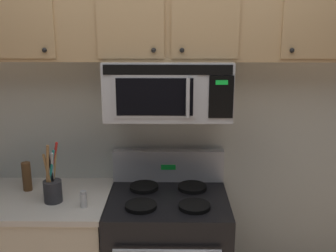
{
  "coord_description": "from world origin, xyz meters",
  "views": [
    {
      "loc": [
        0.03,
        -1.93,
        2.0
      ],
      "look_at": [
        0.0,
        0.49,
        1.35
      ],
      "focal_mm": 43.42,
      "sensor_mm": 36.0,
      "label": 1
    }
  ],
  "objects_px": {
    "salt_shaker": "(83,199)",
    "utensil_crock_charcoal": "(52,186)",
    "over_range_microwave": "(168,89)",
    "pepper_mill": "(27,176)"
  },
  "relations": [
    {
      "from": "salt_shaker",
      "to": "over_range_microwave",
      "type": "bearing_deg",
      "value": 26.88
    },
    {
      "from": "over_range_microwave",
      "to": "salt_shaker",
      "type": "xyz_separation_m",
      "value": [
        -0.5,
        -0.25,
        -0.62
      ]
    },
    {
      "from": "over_range_microwave",
      "to": "pepper_mill",
      "type": "bearing_deg",
      "value": -179.24
    },
    {
      "from": "over_range_microwave",
      "to": "pepper_mill",
      "type": "distance_m",
      "value": 1.09
    },
    {
      "from": "pepper_mill",
      "to": "salt_shaker",
      "type": "bearing_deg",
      "value": -29.93
    },
    {
      "from": "salt_shaker",
      "to": "utensil_crock_charcoal",
      "type": "bearing_deg",
      "value": 160.18
    },
    {
      "from": "utensil_crock_charcoal",
      "to": "salt_shaker",
      "type": "bearing_deg",
      "value": -19.82
    },
    {
      "from": "utensil_crock_charcoal",
      "to": "over_range_microwave",
      "type": "bearing_deg",
      "value": 14.41
    },
    {
      "from": "over_range_microwave",
      "to": "salt_shaker",
      "type": "distance_m",
      "value": 0.84
    },
    {
      "from": "over_range_microwave",
      "to": "utensil_crock_charcoal",
      "type": "relative_size",
      "value": 1.98
    }
  ]
}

